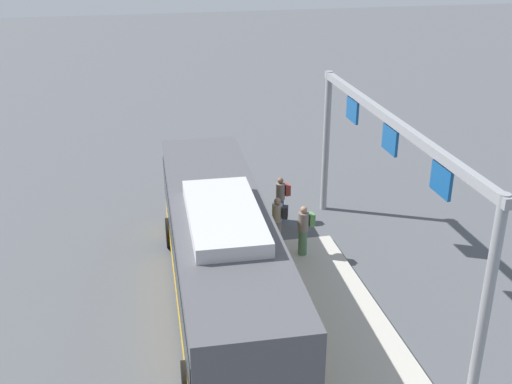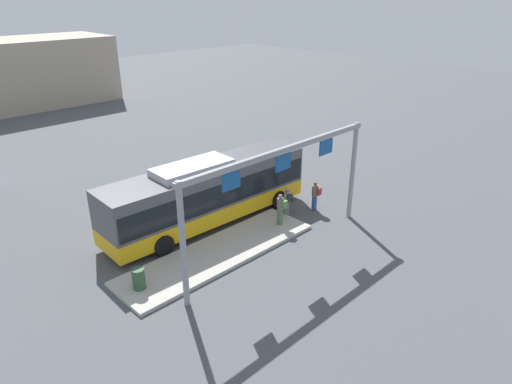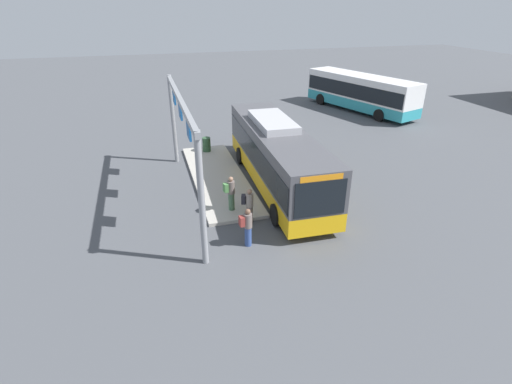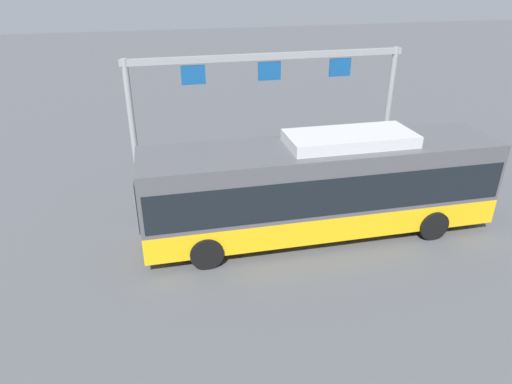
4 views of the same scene
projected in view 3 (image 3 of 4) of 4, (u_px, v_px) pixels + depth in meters
name	position (u px, v px, depth m)	size (l,w,h in m)	color
ground_plane	(276.00, 185.00, 20.87)	(120.00, 120.00, 0.00)	#4C4F54
platform_curb	(218.00, 177.00, 21.61)	(10.00, 2.80, 0.16)	#B2ADA3
bus_main	(277.00, 154.00, 20.07)	(11.54, 2.97, 3.46)	#EAAD14
bus_background_left	(361.00, 91.00, 34.15)	(11.17, 5.81, 3.10)	teal
person_boarding	(247.00, 226.00, 15.36)	(0.37, 0.55, 1.67)	#334C8C
person_waiting_near	(249.00, 205.00, 16.95)	(0.46, 0.59, 1.67)	slate
person_waiting_mid	(231.00, 193.00, 17.71)	(0.40, 0.57, 1.67)	#476B4C
platform_sign_gantry	(182.00, 125.00, 17.64)	(11.11, 0.24, 5.20)	gray
trash_bin	(207.00, 144.00, 24.94)	(0.52, 0.52, 0.90)	#2D5133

